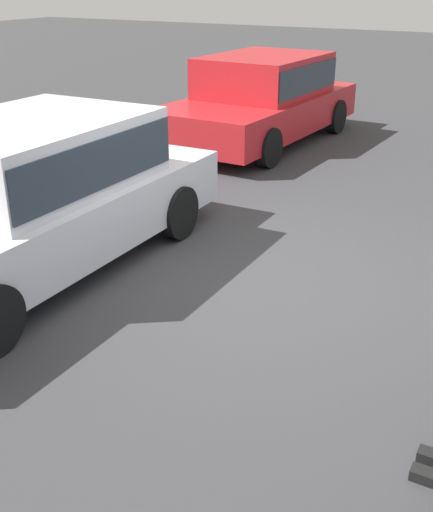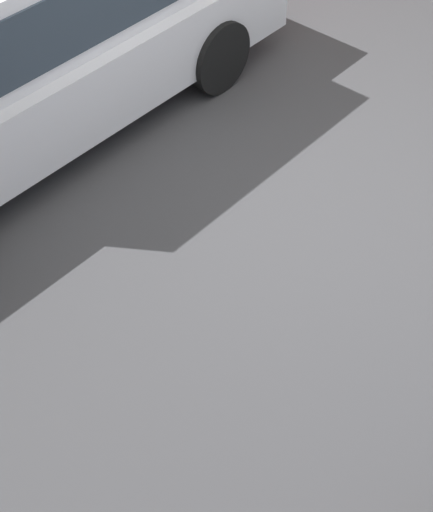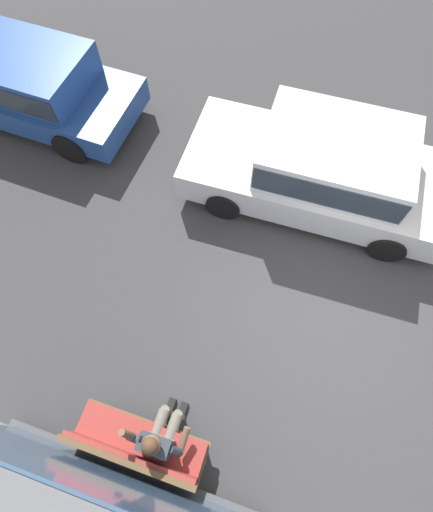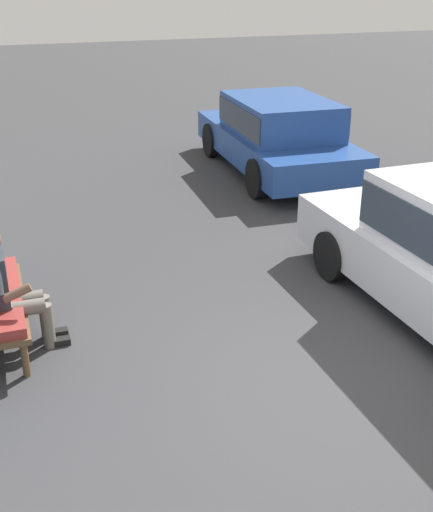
{
  "view_description": "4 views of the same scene",
  "coord_description": "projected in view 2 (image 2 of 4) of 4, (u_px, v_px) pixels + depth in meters",
  "views": [
    {
      "loc": [
        4.92,
        2.6,
        2.75
      ],
      "look_at": [
        1.55,
        0.71,
        1.04
      ],
      "focal_mm": 45.0,
      "sensor_mm": 36.0,
      "label": 1
    },
    {
      "loc": [
        3.32,
        2.6,
        3.73
      ],
      "look_at": [
        1.24,
        0.71,
        0.77
      ],
      "focal_mm": 55.0,
      "sensor_mm": 36.0,
      "label": 2
    },
    {
      "loc": [
        0.98,
        2.6,
        6.04
      ],
      "look_at": [
        1.77,
        0.16,
        0.78
      ],
      "focal_mm": 28.0,
      "sensor_mm": 36.0,
      "label": 3
    },
    {
      "loc": [
        -4.11,
        2.6,
        3.45
      ],
      "look_at": [
        1.32,
        0.69,
        0.86
      ],
      "focal_mm": 45.0,
      "sensor_mm": 36.0,
      "label": 4
    }
  ],
  "objects": [
    {
      "name": "parked_car_mid",
      "position": [
        4.0,
        25.0,
        5.63
      ],
      "size": [
        4.48,
        2.04,
        1.47
      ],
      "color": "silver",
      "rests_on": "ground_plane"
    },
    {
      "name": "ground_plane",
      "position": [
        259.0,
        189.0,
        5.6
      ],
      "size": [
        60.0,
        60.0,
        0.0
      ],
      "primitive_type": "plane",
      "color": "#38383A"
    }
  ]
}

